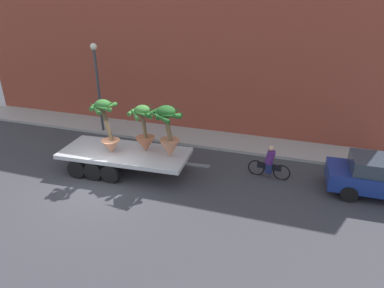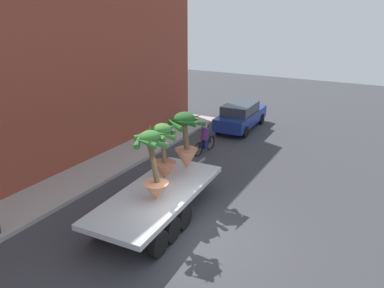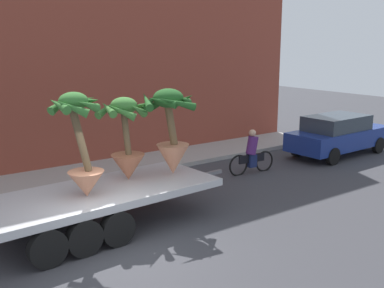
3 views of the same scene
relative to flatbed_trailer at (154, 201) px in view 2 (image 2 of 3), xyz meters
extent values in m
plane|color=#38383D|center=(-0.10, -1.62, -0.76)|extent=(60.00, 60.00, 0.00)
cube|color=#A39E99|center=(-0.10, 4.48, -0.69)|extent=(24.00, 2.20, 0.15)
cube|color=brown|center=(-0.10, 6.18, 4.09)|extent=(24.00, 1.20, 9.70)
cube|color=#B7BABF|center=(0.26, 0.01, 0.13)|extent=(5.76, 2.63, 0.18)
cylinder|color=black|center=(-1.61, 0.98, -0.36)|extent=(0.81, 0.27, 0.80)
cylinder|color=black|center=(-1.48, -1.16, -0.36)|extent=(0.81, 0.27, 0.80)
cylinder|color=black|center=(-0.82, 1.03, -0.36)|extent=(0.81, 0.27, 0.80)
cylinder|color=black|center=(-0.69, -1.12, -0.36)|extent=(0.81, 0.27, 0.80)
cylinder|color=black|center=(-0.03, 1.08, -0.36)|extent=(0.81, 0.27, 0.80)
cylinder|color=black|center=(0.09, -1.07, -0.36)|extent=(0.81, 0.27, 0.80)
cube|color=slate|center=(3.57, 0.21, -0.02)|extent=(1.00, 0.16, 0.10)
cone|color=#B26647|center=(1.14, 0.33, 0.55)|extent=(0.85, 0.85, 0.66)
cylinder|color=brown|center=(1.11, 0.33, 1.49)|extent=(0.27, 0.16, 1.25)
ellipsoid|color=#428438|center=(1.07, 0.33, 2.11)|extent=(0.66, 0.66, 0.41)
cone|color=#428438|center=(1.54, 0.38, 2.05)|extent=(0.30, 0.97, 0.46)
cone|color=#428438|center=(1.25, 0.63, 2.07)|extent=(0.72, 0.55, 0.33)
cone|color=#428438|center=(0.89, 0.76, 2.04)|extent=(0.94, 0.56, 0.51)
cone|color=#428438|center=(0.67, 0.39, 2.07)|extent=(0.31, 0.86, 0.37)
cone|color=#428438|center=(0.84, 0.05, 2.03)|extent=(0.71, 0.62, 0.49)
cone|color=#428438|center=(1.28, 0.02, 2.03)|extent=(0.75, 0.59, 0.48)
cone|color=tan|center=(2.35, 0.13, 0.61)|extent=(0.86, 0.86, 0.79)
cylinder|color=brown|center=(2.29, 0.13, 1.62)|extent=(0.40, 0.19, 1.24)
ellipsoid|color=#235B23|center=(2.23, 0.13, 2.23)|extent=(0.78, 0.78, 0.49)
cone|color=#235B23|center=(2.69, 0.11, 2.16)|extent=(0.25, 0.94, 0.51)
cone|color=#235B23|center=(2.43, 0.52, 2.14)|extent=(0.87, 0.58, 0.55)
cone|color=#235B23|center=(2.03, 0.59, 2.15)|extent=(1.00, 0.57, 0.57)
cone|color=#235B23|center=(1.71, 0.34, 2.19)|extent=(0.61, 1.12, 0.43)
cone|color=#235B23|center=(1.90, -0.08, 2.19)|extent=(0.60, 0.79, 0.34)
cone|color=#235B23|center=(2.11, -0.37, 2.18)|extent=(1.07, 0.42, 0.47)
cone|color=#235B23|center=(2.54, -0.17, 2.18)|extent=(0.77, 0.78, 0.39)
cone|color=tan|center=(-0.23, -0.26, 0.51)|extent=(0.82, 0.82, 0.58)
cylinder|color=brown|center=(-0.33, -0.26, 1.60)|extent=(0.50, 0.17, 1.59)
ellipsoid|color=#387A33|center=(-0.43, -0.26, 2.39)|extent=(0.63, 0.63, 0.40)
cone|color=#387A33|center=(-0.04, -0.21, 2.36)|extent=(0.30, 0.82, 0.32)
cone|color=#387A33|center=(-0.20, 0.05, 2.35)|extent=(0.75, 0.63, 0.35)
cone|color=#387A33|center=(-0.58, 0.06, 2.32)|extent=(0.74, 0.49, 0.45)
cone|color=#387A33|center=(-0.78, -0.31, 2.35)|extent=(0.31, 0.76, 0.36)
cone|color=#387A33|center=(-0.60, -0.57, 2.31)|extent=(0.75, 0.53, 0.47)
cone|color=#387A33|center=(-0.24, -0.56, 2.33)|extent=(0.73, 0.56, 0.41)
torus|color=black|center=(6.95, 1.39, -0.42)|extent=(0.74, 0.13, 0.74)
torus|color=black|center=(5.86, 1.50, -0.42)|extent=(0.74, 0.13, 0.74)
cube|color=black|center=(6.40, 1.44, -0.24)|extent=(1.04, 0.16, 0.28)
cylinder|color=#51236B|center=(6.40, 1.44, 0.21)|extent=(0.47, 0.38, 0.65)
sphere|color=tan|center=(6.40, 1.44, 0.63)|extent=(0.24, 0.24, 0.24)
cube|color=navy|center=(6.40, 1.44, -0.32)|extent=(0.30, 0.27, 0.44)
cube|color=navy|center=(10.99, 1.38, -0.09)|extent=(4.62, 1.87, 0.70)
cube|color=#2D3842|center=(10.76, 1.38, 0.54)|extent=(2.56, 1.63, 0.56)
cylinder|color=black|center=(12.45, 2.24, -0.44)|extent=(0.65, 0.22, 0.64)
cylinder|color=black|center=(12.50, 0.62, -0.44)|extent=(0.65, 0.22, 0.64)
cylinder|color=black|center=(9.48, 2.15, -0.44)|extent=(0.65, 0.22, 0.64)
cylinder|color=black|center=(9.53, 0.52, -0.44)|extent=(0.65, 0.22, 0.64)
camera|label=1|loc=(7.22, -11.75, 6.63)|focal=31.49mm
camera|label=2|loc=(-8.64, -6.29, 5.88)|focal=33.95mm
camera|label=3|loc=(-4.14, -9.74, 3.66)|focal=43.52mm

